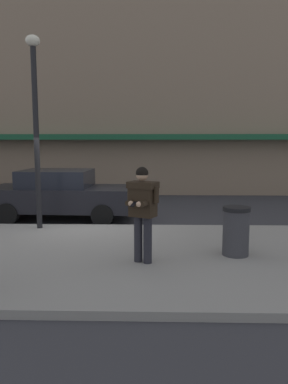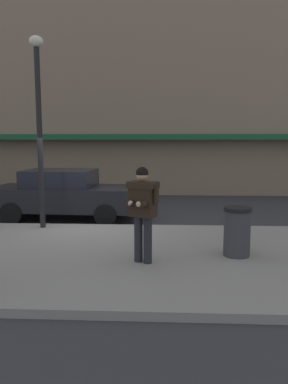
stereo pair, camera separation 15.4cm
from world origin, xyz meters
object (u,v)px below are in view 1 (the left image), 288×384
object	(u,v)px
man_texting_on_phone	(143,204)
street_lamp_post	(35,112)
parked_sedan_mid	(61,194)
trash_bin	(236,231)

from	to	relation	value
man_texting_on_phone	street_lamp_post	xyz separation A→B (m)	(-2.80, 2.78, 1.89)
parked_sedan_mid	trash_bin	world-z (taller)	parked_sedan_mid
man_texting_on_phone	trash_bin	bearing A→B (deg)	15.53
street_lamp_post	trash_bin	size ratio (longest dim) A/B	4.98
man_texting_on_phone	street_lamp_post	bearing A→B (deg)	135.29
man_texting_on_phone	trash_bin	size ratio (longest dim) A/B	1.84
man_texting_on_phone	trash_bin	distance (m)	2.02
parked_sedan_mid	man_texting_on_phone	xyz separation A→B (m)	(2.64, -4.52, 0.46)
parked_sedan_mid	trash_bin	bearing A→B (deg)	-41.72
street_lamp_post	trash_bin	bearing A→B (deg)	-25.93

